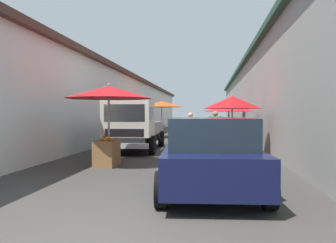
{
  "coord_description": "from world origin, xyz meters",
  "views": [
    {
      "loc": [
        -3.6,
        -1.45,
        1.53
      ],
      "look_at": [
        9.36,
        0.22,
        1.22
      ],
      "focal_mm": 34.69,
      "sensor_mm": 36.0,
      "label": 1
    }
  ],
  "objects": [
    {
      "name": "vendor_by_crates",
      "position": [
        9.73,
        -1.68,
        0.95
      ],
      "size": [
        0.38,
        0.6,
        1.65
      ],
      "color": "#232328",
      "rests_on": "ground"
    },
    {
      "name": "fruit_stall_near_right",
      "position": [
        17.04,
        1.63,
        1.93
      ],
      "size": [
        2.79,
        2.79,
        2.41
      ],
      "color": "#9E9EA3",
      "rests_on": "ground"
    },
    {
      "name": "building_left_whitewash",
      "position": [
        15.75,
        7.13,
        2.08
      ],
      "size": [
        49.8,
        7.5,
        4.14
      ],
      "color": "silver",
      "rests_on": "ground"
    },
    {
      "name": "hatchback_car",
      "position": [
        2.91,
        -1.44,
        0.74
      ],
      "size": [
        4.02,
        2.16,
        1.45
      ],
      "color": "#0F1438",
      "rests_on": "ground"
    },
    {
      "name": "fruit_stall_near_left",
      "position": [
        11.6,
        -2.35,
        1.54
      ],
      "size": [
        2.3,
        2.3,
        2.11
      ],
      "color": "#9E9EA3",
      "rests_on": "ground"
    },
    {
      "name": "fruit_stall_far_right",
      "position": [
        5.58,
        1.49,
        1.9
      ],
      "size": [
        2.52,
        2.52,
        2.41
      ],
      "color": "#9E9EA3",
      "rests_on": "ground"
    },
    {
      "name": "delivery_truck",
      "position": [
        8.96,
        1.58,
        1.04
      ],
      "size": [
        4.98,
        2.1,
        2.08
      ],
      "color": "black",
      "rests_on": "ground"
    },
    {
      "name": "fruit_stall_far_left",
      "position": [
        17.49,
        -2.63,
        1.87
      ],
      "size": [
        2.33,
        2.33,
        2.46
      ],
      "color": "#9E9EA3",
      "rests_on": "ground"
    },
    {
      "name": "ground",
      "position": [
        13.5,
        0.0,
        0.0
      ],
      "size": [
        90.0,
        90.0,
        0.0
      ],
      "primitive_type": "plane",
      "color": "#3D3A38"
    },
    {
      "name": "building_right_concrete",
      "position": [
        15.75,
        -7.13,
        2.44
      ],
      "size": [
        49.8,
        7.5,
        4.85
      ],
      "color": "gray",
      "rests_on": "ground"
    },
    {
      "name": "fruit_stall_mid_lane",
      "position": [
        8.46,
        -2.25,
        1.67
      ],
      "size": [
        2.1,
        2.1,
        2.25
      ],
      "color": "#9E9EA3",
      "rests_on": "ground"
    },
    {
      "name": "vendor_in_shade",
      "position": [
        10.73,
        -0.61,
        0.91
      ],
      "size": [
        0.57,
        0.39,
        1.59
      ],
      "color": "navy",
      "rests_on": "ground"
    }
  ]
}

